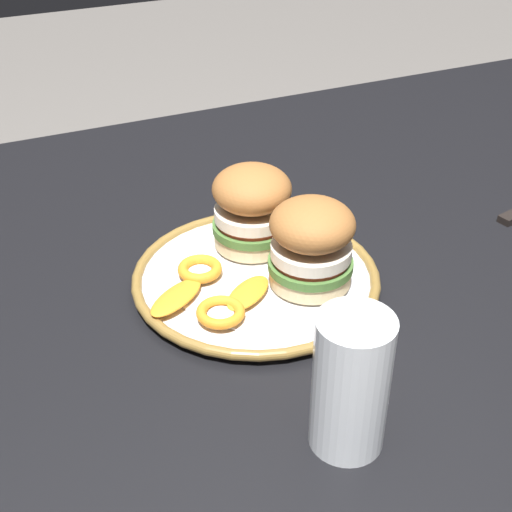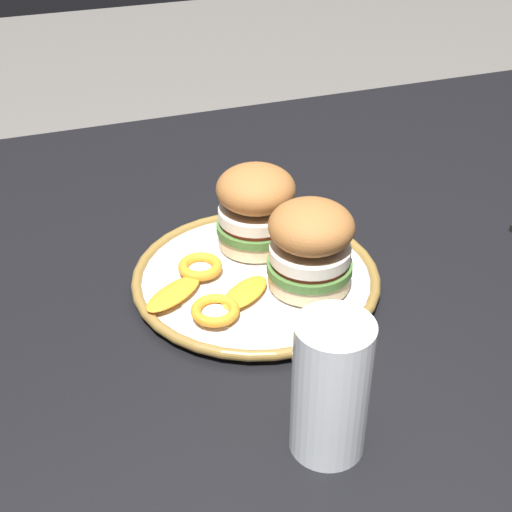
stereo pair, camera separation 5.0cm
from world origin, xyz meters
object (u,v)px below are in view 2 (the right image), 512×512
Objects in this scene: dining_table at (290,316)px; sandwich_half_left at (256,206)px; drinking_glass at (330,396)px; sandwich_half_right at (311,245)px; dinner_plate at (256,278)px.

sandwich_half_left is (-0.04, 0.02, 0.16)m from dining_table.
dining_table is at bearing 74.20° from drinking_glass.
dining_table is 12.94× the size of sandwich_half_left.
dining_table is 11.56× the size of sandwich_half_right.
dining_table is at bearing -31.80° from sandwich_half_left.
drinking_glass is at bearing -105.80° from dining_table.
drinking_glass reaches higher than dining_table.
dinner_plate is at bearing 85.20° from drinking_glass.
drinking_glass is at bearing -108.58° from sandwich_half_right.
sandwich_half_right is at bearing -97.77° from dining_table.
sandwich_half_left is 0.86× the size of drinking_glass.
dinner_plate is at bearing -148.97° from dining_table.
dining_table is 0.12m from dinner_plate.
sandwich_half_left is (0.02, 0.06, 0.06)m from dinner_plate.
drinking_glass reaches higher than dinner_plate.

